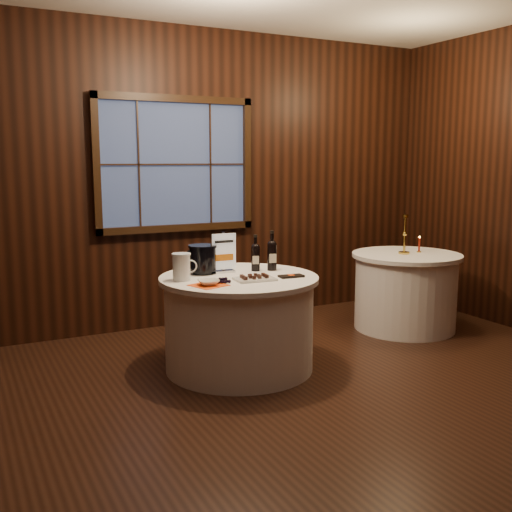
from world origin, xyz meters
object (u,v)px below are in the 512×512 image
ice_bucket (203,259)px  grape_bunch (223,280)px  sign_stand (224,259)px  brass_candlestick (405,240)px  main_table (239,322)px  red_candle (419,246)px  port_bottle_left (256,255)px  port_bottle_right (272,253)px  cracker_bowl (209,282)px  chocolate_box (291,276)px  chocolate_plate (255,278)px  side_table (405,291)px  glass_pitcher (182,267)px

ice_bucket → grape_bunch: 0.43m
sign_stand → ice_bucket: size_ratio=1.42×
ice_bucket → brass_candlestick: brass_candlestick is taller
main_table → ice_bucket: 0.60m
red_candle → port_bottle_left: bearing=-175.5°
port_bottle_left → grape_bunch: (-0.45, -0.33, -0.11)m
sign_stand → port_bottle_right: size_ratio=1.00×
cracker_bowl → chocolate_box: bearing=-0.3°
chocolate_box → cracker_bowl: (-0.71, 0.00, 0.02)m
chocolate_plate → chocolate_box: 0.31m
chocolate_plate → red_candle: 2.18m
side_table → brass_candlestick: bearing=-177.4°
side_table → red_candle: size_ratio=6.48×
sign_stand → cracker_bowl: size_ratio=2.13×
side_table → cracker_bowl: cracker_bowl is taller
sign_stand → chocolate_plate: bearing=-76.8°
side_table → cracker_bowl: size_ratio=6.81×
main_table → port_bottle_right: size_ratio=3.80×
side_table → ice_bucket: size_ratio=4.55×
ice_bucket → brass_candlestick: bearing=1.8°
main_table → chocolate_plate: (0.04, -0.20, 0.40)m
port_bottle_right → glass_pitcher: bearing=-157.9°
port_bottle_right → brass_candlestick: 1.61m
sign_stand → chocolate_box: (0.40, -0.43, -0.11)m
grape_bunch → cracker_bowl: (-0.13, -0.04, 0.00)m
red_candle → sign_stand: bearing=-177.4°
port_bottle_right → chocolate_box: 0.36m
glass_pitcher → red_candle: glass_pitcher is taller
chocolate_box → glass_pitcher: 0.87m
main_table → side_table: bearing=8.5°
main_table → brass_candlestick: (1.96, 0.30, 0.52)m
side_table → port_bottle_left: port_bottle_left is taller
sign_stand → glass_pitcher: (-0.42, -0.15, -0.01)m
port_bottle_right → brass_candlestick: (1.60, 0.19, -0.00)m
main_table → glass_pitcher: bearing=173.5°
ice_bucket → glass_pitcher: 0.30m
chocolate_plate → grape_bunch: (-0.27, 0.01, 0.00)m
sign_stand → chocolate_plate: 0.42m
main_table → sign_stand: sign_stand is taller
sign_stand → grape_bunch: 0.44m
port_bottle_left → side_table: bearing=28.2°
sign_stand → brass_candlestick: brass_candlestick is taller
port_bottle_right → chocolate_box: (-0.01, -0.34, -0.14)m
red_candle → ice_bucket: bearing=-178.3°
chocolate_plate → glass_pitcher: size_ratio=1.51×
main_table → chocolate_plate: bearing=-78.4°
port_bottle_left → brass_candlestick: 1.74m
side_table → port_bottle_left: (-1.77, -0.15, 0.51)m
side_table → ice_bucket: 2.28m
port_bottle_left → red_candle: (1.93, 0.15, -0.07)m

